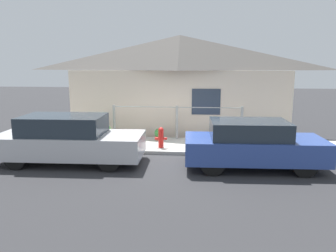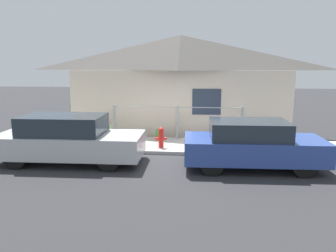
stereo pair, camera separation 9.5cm
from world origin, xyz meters
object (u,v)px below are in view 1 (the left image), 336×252
at_px(car_right, 252,144).
at_px(potted_plant_near_hydrant, 159,134).
at_px(fire_hydrant, 161,137).
at_px(potted_plant_by_fence, 104,131).
at_px(car_left, 69,140).

xyz_separation_m(car_right, potted_plant_near_hydrant, (-2.96, 2.70, -0.35)).
distance_m(fire_hydrant, potted_plant_by_fence, 2.34).
bearing_deg(fire_hydrant, potted_plant_by_fence, 159.16).
bearing_deg(car_right, potted_plant_by_fence, 151.68).
distance_m(car_left, potted_plant_near_hydrant, 3.60).
distance_m(car_right, potted_plant_by_fence, 5.53).
bearing_deg(car_right, fire_hydrant, 147.72).
distance_m(car_left, car_right, 5.32).
xyz_separation_m(car_left, car_right, (5.32, -0.00, -0.02)).
xyz_separation_m(car_left, potted_plant_near_hydrant, (2.36, 2.70, -0.37)).
bearing_deg(potted_plant_by_fence, fire_hydrant, -20.84).
height_order(potted_plant_near_hydrant, potted_plant_by_fence, potted_plant_by_fence).
bearing_deg(car_left, car_right, -1.44).
xyz_separation_m(car_right, potted_plant_by_fence, (-4.96, 2.44, -0.22)).
xyz_separation_m(fire_hydrant, potted_plant_by_fence, (-2.19, 0.83, -0.01)).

